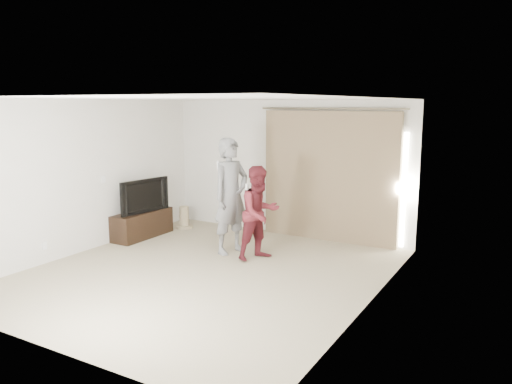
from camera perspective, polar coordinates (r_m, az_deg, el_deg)
floor at (r=7.68m, az=-5.81°, el=-9.20°), size 5.50×5.50×0.00m
wall_back at (r=9.69m, az=3.55°, el=2.77°), size 5.00×0.04×2.60m
wall_left at (r=9.03m, az=-18.99°, el=1.70°), size 0.04×5.50×2.60m
ceiling at (r=7.25m, az=-6.18°, el=10.59°), size 5.00×5.50×0.01m
curtain at (r=9.28m, az=8.42°, el=1.75°), size 2.80×0.11×2.46m
tv_console at (r=9.82m, az=-12.86°, el=-3.62°), size 0.45×1.29×0.50m
tv at (r=9.70m, az=-12.99°, el=-0.37°), size 0.30×1.11×0.64m
scratching_post at (r=10.37m, az=-8.20°, el=-3.11°), size 0.34×0.34×0.45m
person_man at (r=8.45m, az=-2.87°, el=-0.47°), size 0.65×0.82×1.97m
person_woman at (r=8.12m, az=0.42°, el=-2.41°), size 0.84×0.92×1.54m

